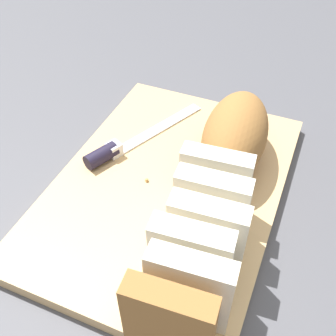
% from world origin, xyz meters
% --- Properties ---
extents(ground_plane, '(3.00, 3.00, 0.00)m').
position_xyz_m(ground_plane, '(0.00, 0.00, 0.00)').
color(ground_plane, '#4C4C51').
extents(cutting_board, '(0.45, 0.32, 0.02)m').
position_xyz_m(cutting_board, '(0.00, 0.00, 0.01)').
color(cutting_board, tan).
rests_on(cutting_board, ground_plane).
extents(bread_loaf, '(0.40, 0.13, 0.10)m').
position_xyz_m(bread_loaf, '(0.01, 0.08, 0.07)').
color(bread_loaf, '#996633').
rests_on(bread_loaf, cutting_board).
extents(bread_knife, '(0.22, 0.11, 0.02)m').
position_xyz_m(bread_knife, '(-0.02, -0.10, 0.03)').
color(bread_knife, silver).
rests_on(bread_knife, cutting_board).
extents(crumb_near_knife, '(0.01, 0.01, 0.01)m').
position_xyz_m(crumb_near_knife, '(-0.02, 0.07, 0.02)').
color(crumb_near_knife, tan).
rests_on(crumb_near_knife, cutting_board).
extents(crumb_near_loaf, '(0.01, 0.01, 0.01)m').
position_xyz_m(crumb_near_loaf, '(-0.05, 0.03, 0.02)').
color(crumb_near_loaf, tan).
rests_on(crumb_near_loaf, cutting_board).
extents(crumb_stray_left, '(0.01, 0.01, 0.01)m').
position_xyz_m(crumb_stray_left, '(0.01, -0.03, 0.02)').
color(crumb_stray_left, tan).
rests_on(crumb_stray_left, cutting_board).
extents(crumb_stray_right, '(0.00, 0.00, 0.00)m').
position_xyz_m(crumb_stray_right, '(0.02, 0.07, 0.02)').
color(crumb_stray_right, tan).
rests_on(crumb_stray_right, cutting_board).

